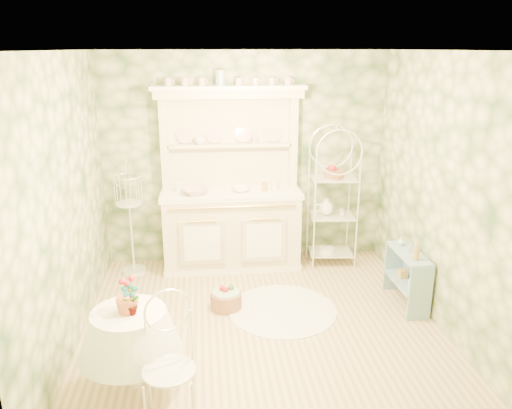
{
  "coord_description": "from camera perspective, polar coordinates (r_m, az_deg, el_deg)",
  "views": [
    {
      "loc": [
        -0.55,
        -4.46,
        2.72
      ],
      "look_at": [
        0.0,
        0.5,
        1.15
      ],
      "focal_mm": 35.0,
      "sensor_mm": 36.0,
      "label": 1
    }
  ],
  "objects": [
    {
      "name": "bottle_blue",
      "position": [
        5.64,
        17.25,
        -4.85
      ],
      "size": [
        0.07,
        0.07,
        0.12
      ],
      "primitive_type": "imported",
      "rotation": [
        0.0,
        0.0,
        -0.34
      ],
      "color": "#96AAC1",
      "rests_on": "side_shelf"
    },
    {
      "name": "wall_back",
      "position": [
        6.43,
        -1.28,
        5.17
      ],
      "size": [
        3.6,
        3.6,
        0.0
      ],
      "primitive_type": "plane",
      "color": "beige",
      "rests_on": "floor"
    },
    {
      "name": "bowl_floral",
      "position": [
        6.14,
        -6.92,
        1.25
      ],
      "size": [
        0.38,
        0.38,
        0.08
      ],
      "primitive_type": "imported",
      "rotation": [
        0.0,
        0.0,
        0.24
      ],
      "color": "white",
      "rests_on": "kitchen_dresser"
    },
    {
      "name": "wall_right",
      "position": [
        5.22,
        20.68,
        1.11
      ],
      "size": [
        3.6,
        3.6,
        0.0
      ],
      "primitive_type": "plane",
      "color": "beige",
      "rests_on": "floor"
    },
    {
      "name": "bakers_rack",
      "position": [
        6.42,
        8.8,
        1.3
      ],
      "size": [
        0.63,
        0.48,
        1.91
      ],
      "primitive_type": "cube",
      "rotation": [
        0.0,
        0.0,
        -0.1
      ],
      "color": "white",
      "rests_on": "floor"
    },
    {
      "name": "wall_left",
      "position": [
        4.83,
        -21.04,
        -0.22
      ],
      "size": [
        3.6,
        3.6,
        0.0
      ],
      "primitive_type": "plane",
      "color": "beige",
      "rests_on": "floor"
    },
    {
      "name": "potted_geranium",
      "position": [
        4.07,
        -14.15,
        -10.44
      ],
      "size": [
        0.15,
        0.11,
        0.27
      ],
      "primitive_type": "imported",
      "rotation": [
        0.0,
        0.0,
        0.09
      ],
      "color": "#3F7238",
      "rests_on": "round_table"
    },
    {
      "name": "wall_front",
      "position": [
        3.04,
        4.84,
        -9.4
      ],
      "size": [
        3.6,
        3.6,
        0.0
      ],
      "primitive_type": "plane",
      "color": "beige",
      "rests_on": "floor"
    },
    {
      "name": "floor",
      "position": [
        5.25,
        0.62,
        -13.72
      ],
      "size": [
        3.6,
        3.6,
        0.0
      ],
      "primitive_type": "plane",
      "color": "#CEB584",
      "rests_on": "ground"
    },
    {
      "name": "birdcage_stand",
      "position": [
        6.33,
        -14.14,
        -1.88
      ],
      "size": [
        0.35,
        0.35,
        1.36
      ],
      "primitive_type": "cube",
      "rotation": [
        0.0,
        0.0,
        0.11
      ],
      "color": "white",
      "rests_on": "floor"
    },
    {
      "name": "round_table",
      "position": [
        4.36,
        -14.05,
        -15.77
      ],
      "size": [
        0.88,
        0.88,
        0.74
      ],
      "primitive_type": "cylinder",
      "rotation": [
        0.0,
        0.0,
        0.39
      ],
      "color": "white",
      "rests_on": "floor"
    },
    {
      "name": "ceiling",
      "position": [
        4.49,
        0.73,
        17.21
      ],
      "size": [
        3.6,
        3.6,
        0.0
      ],
      "primitive_type": "plane",
      "color": "white",
      "rests_on": "floor"
    },
    {
      "name": "lace_rug",
      "position": [
        5.54,
        3.05,
        -11.93
      ],
      "size": [
        1.22,
        1.22,
        0.01
      ],
      "primitive_type": "cylinder",
      "rotation": [
        0.0,
        0.0,
        -0.04
      ],
      "color": "white",
      "rests_on": "floor"
    },
    {
      "name": "cup_left",
      "position": [
        6.24,
        -6.47,
        7.11
      ],
      "size": [
        0.14,
        0.14,
        0.09
      ],
      "primitive_type": "imported",
      "rotation": [
        0.0,
        0.0,
        -0.21
      ],
      "color": "white",
      "rests_on": "kitchen_dresser"
    },
    {
      "name": "bottle_glass",
      "position": [
        5.81,
        16.23,
        -4.15
      ],
      "size": [
        0.1,
        0.1,
        0.1
      ],
      "primitive_type": "imported",
      "rotation": [
        0.0,
        0.0,
        0.37
      ],
      "color": "silver",
      "rests_on": "side_shelf"
    },
    {
      "name": "cafe_chair",
      "position": [
        3.93,
        -9.91,
        -18.37
      ],
      "size": [
        0.49,
        0.49,
        0.87
      ],
      "primitive_type": "cube",
      "rotation": [
        0.0,
        0.0,
        0.29
      ],
      "color": "white",
      "rests_on": "floor"
    },
    {
      "name": "kitchen_dresser",
      "position": [
        6.19,
        -2.88,
        2.72
      ],
      "size": [
        1.87,
        0.61,
        2.29
      ],
      "primitive_type": "cube",
      "color": "beige",
      "rests_on": "floor"
    },
    {
      "name": "bowl_white",
      "position": [
        6.22,
        -1.69,
        1.58
      ],
      "size": [
        0.3,
        0.3,
        0.07
      ],
      "primitive_type": "imported",
      "rotation": [
        0.0,
        0.0,
        0.37
      ],
      "color": "white",
      "rests_on": "kitchen_dresser"
    },
    {
      "name": "side_shelf",
      "position": [
        5.77,
        16.86,
        -8.09
      ],
      "size": [
        0.36,
        0.74,
        0.61
      ],
      "primitive_type": "cube",
      "rotation": [
        0.0,
        0.0,
        0.14
      ],
      "color": "#7CA0B8",
      "rests_on": "floor"
    },
    {
      "name": "bottle_amber",
      "position": [
        5.46,
        17.84,
        -5.35
      ],
      "size": [
        0.09,
        0.09,
        0.18
      ],
      "primitive_type": "imported",
      "rotation": [
        0.0,
        0.0,
        -0.36
      ],
      "color": "#B28234",
      "rests_on": "side_shelf"
    },
    {
      "name": "floor_basket",
      "position": [
        5.53,
        -3.44,
        -10.65
      ],
      "size": [
        0.44,
        0.44,
        0.23
      ],
      "primitive_type": "cylinder",
      "rotation": [
        0.0,
        0.0,
        0.27
      ],
      "color": "#9B674A",
      "rests_on": "floor"
    },
    {
      "name": "cup_right",
      "position": [
        6.27,
        -0.13,
        7.28
      ],
      "size": [
        0.13,
        0.13,
        0.09
      ],
      "primitive_type": "imported",
      "rotation": [
        0.0,
        0.0,
        -0.36
      ],
      "color": "white",
      "rests_on": "kitchen_dresser"
    }
  ]
}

